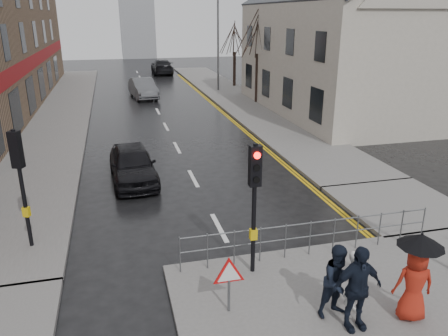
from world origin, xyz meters
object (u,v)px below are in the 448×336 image
pedestrian_a (355,284)px  pedestrian_with_umbrella (416,273)px  pedestrian_d (357,288)px  car_mid (143,88)px  pedestrian_b (338,281)px  car_parked (133,164)px

pedestrian_a → pedestrian_with_umbrella: pedestrian_with_umbrella is taller
pedestrian_a → pedestrian_with_umbrella: bearing=-51.8°
pedestrian_d → car_mid: size_ratio=0.41×
pedestrian_d → car_mid: pedestrian_d is taller
car_mid → pedestrian_b: bearing=-93.6°
pedestrian_with_umbrella → car_parked: (-5.31, 10.16, -0.53)m
pedestrian_b → pedestrian_d: pedestrian_d is taller
pedestrian_a → pedestrian_b: bearing=136.4°
pedestrian_with_umbrella → car_mid: bearing=96.9°
pedestrian_a → car_parked: (-4.17, 9.74, -0.18)m
car_mid → car_parked: bearing=-103.2°
pedestrian_b → pedestrian_d: 0.50m
pedestrian_with_umbrella → pedestrian_d: 1.35m
car_parked → pedestrian_b: bearing=-71.3°
pedestrian_a → pedestrian_with_umbrella: size_ratio=0.75×
pedestrian_b → pedestrian_with_umbrella: pedestrian_with_umbrella is taller
pedestrian_b → car_mid: (-1.99, 28.36, -0.21)m
pedestrian_b → car_mid: 28.43m
pedestrian_b → pedestrian_d: bearing=-81.3°
pedestrian_a → car_parked: pedestrian_a is taller
pedestrian_d → car_parked: 10.89m
car_parked → car_mid: car_mid is taller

